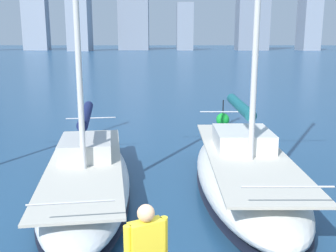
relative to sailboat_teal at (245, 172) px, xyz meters
The scene contains 3 objects.
sailboat_teal is the anchor object (origin of this frame).
sailboat_navy 4.70m from the sailboat_teal, ahead, with size 3.81×9.39×11.69m.
channel_buoy 9.59m from the sailboat_teal, 94.28° to the right, with size 0.70×0.70×1.40m.
Camera 1 is at (0.03, 3.80, 4.54)m, focal length 42.00 mm.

